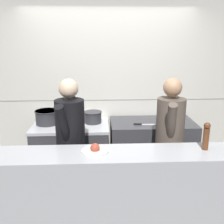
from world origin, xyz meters
TOP-DOWN VIEW (x-y plane):
  - ground_plane at (0.00, 0.00)m, footprint 14.00×14.00m
  - wall_back_tiled at (0.00, 1.31)m, footprint 8.00×0.06m
  - oven_range at (-0.55, 0.91)m, footprint 1.06×0.71m
  - prep_counter at (0.62, 0.91)m, footprint 1.20×0.65m
  - pass_counter at (0.08, -0.28)m, footprint 2.77×0.45m
  - stock_pot at (-0.88, 0.95)m, footprint 0.33×0.33m
  - sauce_pot at (-0.57, 0.87)m, footprint 0.33×0.33m
  - braising_pot at (-0.23, 0.97)m, footprint 0.25×0.25m
  - chefs_knife at (0.48, 0.79)m, footprint 0.36×0.04m
  - plated_dish_main at (-0.18, -0.25)m, footprint 0.27×0.27m
  - pepper_mill at (0.92, -0.24)m, footprint 0.07×0.07m
  - chef_head_cook at (-0.47, 0.22)m, footprint 0.40×0.71m
  - chef_sous at (0.70, 0.27)m, footprint 0.40×0.71m

SIDE VIEW (x-z plane):
  - ground_plane at x=0.00m, z-range 0.00..0.00m
  - oven_range at x=-0.55m, z-range 0.00..0.89m
  - prep_counter at x=0.62m, z-range 0.00..0.90m
  - pass_counter at x=0.08m, z-range 0.00..0.97m
  - chef_sous at x=0.70m, z-range 0.09..1.72m
  - chef_head_cook at x=-0.47m, z-range 0.09..1.73m
  - chefs_knife at x=0.48m, z-range 0.90..0.92m
  - braising_pot at x=-0.23m, z-range 0.89..1.06m
  - sauce_pot at x=-0.57m, z-range 0.89..1.07m
  - stock_pot at x=-0.88m, z-range 0.89..1.09m
  - plated_dish_main at x=-0.18m, z-range 0.95..1.05m
  - pepper_mill at x=0.92m, z-range 0.98..1.27m
  - wall_back_tiled at x=0.00m, z-range 0.00..2.60m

